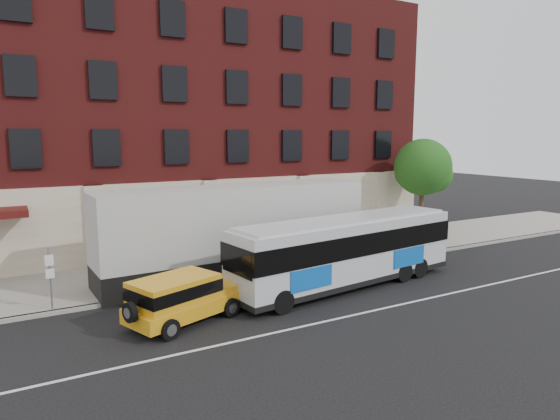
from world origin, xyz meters
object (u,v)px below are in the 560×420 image
street_tree (423,169)px  shipping_container (237,232)px  sign_pole (50,276)px  city_bus (347,249)px  yellow_suv (181,296)px

street_tree → shipping_container: street_tree is taller
street_tree → sign_pole: bearing=-171.4°
shipping_container → street_tree: bearing=9.1°
street_tree → city_bus: bearing=-150.2°
sign_pole → shipping_container: (8.00, 1.08, 0.65)m
street_tree → yellow_suv: bearing=-160.0°
sign_pole → shipping_container: shipping_container is taller
sign_pole → city_bus: bearing=-13.1°
sign_pole → yellow_suv: (3.89, -3.27, -0.47)m
street_tree → yellow_suv: street_tree is taller
city_bus → sign_pole: bearing=166.9°
city_bus → yellow_suv: bearing=-175.6°
city_bus → shipping_container: shipping_container is taller
yellow_suv → shipping_container: bearing=46.6°
sign_pole → street_tree: street_tree is taller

